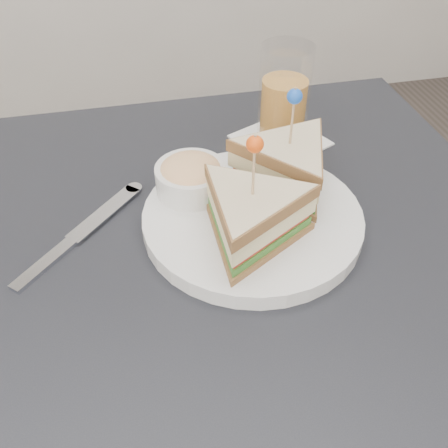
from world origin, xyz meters
TOP-DOWN VIEW (x-y plane):
  - table at (0.00, 0.00)m, footprint 0.80×0.80m
  - plate_meal at (0.06, 0.06)m, footprint 0.30×0.29m
  - cutlery_knife at (-0.16, 0.08)m, footprint 0.17×0.17m
  - drink_set at (0.15, 0.23)m, footprint 0.15×0.15m

SIDE VIEW (x-z plane):
  - table at x=0.00m, z-range 0.30..1.05m
  - cutlery_knife at x=-0.16m, z-range 0.75..0.76m
  - plate_meal at x=0.06m, z-range 0.71..0.87m
  - drink_set at x=0.15m, z-range 0.74..0.89m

